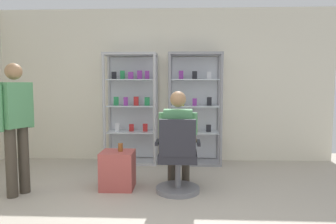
% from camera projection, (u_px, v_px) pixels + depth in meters
% --- Properties ---
extents(back_wall, '(6.00, 0.10, 2.70)m').
position_uv_depth(back_wall, '(164.00, 85.00, 5.59)').
color(back_wall, silver).
rests_on(back_wall, ground).
extents(display_cabinet_left, '(0.90, 0.45, 1.90)m').
position_uv_depth(display_cabinet_left, '(132.00, 107.00, 5.42)').
color(display_cabinet_left, '#B7B7BC').
rests_on(display_cabinet_left, ground).
extents(display_cabinet_right, '(0.90, 0.45, 1.90)m').
position_uv_depth(display_cabinet_right, '(195.00, 108.00, 5.37)').
color(display_cabinet_right, gray).
rests_on(display_cabinet_right, ground).
extents(office_chair, '(0.56, 0.56, 0.96)m').
position_uv_depth(office_chair, '(178.00, 163.00, 3.90)').
color(office_chair, slate).
rests_on(office_chair, ground).
extents(seated_shopkeeper, '(0.49, 0.57, 1.29)m').
position_uv_depth(seated_shopkeeper, '(178.00, 135.00, 4.03)').
color(seated_shopkeeper, '#3F382D').
rests_on(seated_shopkeeper, ground).
extents(storage_crate, '(0.43, 0.39, 0.50)m').
position_uv_depth(storage_crate, '(118.00, 170.00, 4.09)').
color(storage_crate, '#B24C47').
rests_on(storage_crate, ground).
extents(tea_glass, '(0.06, 0.06, 0.11)m').
position_uv_depth(tea_glass, '(120.00, 147.00, 4.07)').
color(tea_glass, brown).
rests_on(tea_glass, storage_crate).
extents(standing_customer, '(0.34, 0.49, 1.63)m').
position_uv_depth(standing_customer, '(16.00, 121.00, 3.79)').
color(standing_customer, '#3F382D').
rests_on(standing_customer, ground).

